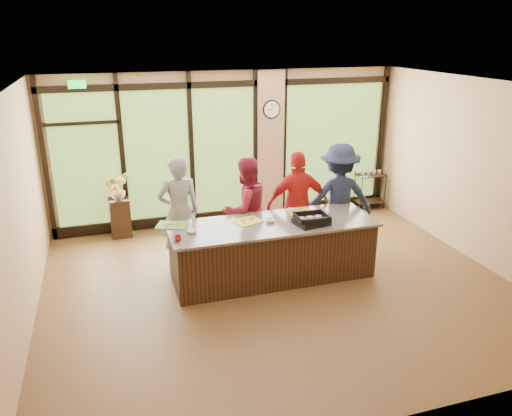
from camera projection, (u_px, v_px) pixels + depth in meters
floor at (278, 285)px, 7.70m from camera, size 7.00×7.00×0.00m
ceiling at (282, 86)px, 6.69m from camera, size 7.00×7.00×0.00m
back_wall at (229, 148)px, 9.89m from camera, size 7.00×0.00×7.00m
left_wall at (16, 218)px, 6.21m from camera, size 0.00×6.00×6.00m
right_wall at (481, 173)px, 8.17m from camera, size 0.00×6.00×6.00m
window_wall at (237, 153)px, 9.93m from camera, size 6.90×0.12×3.00m
island_base at (272, 251)px, 7.82m from camera, size 3.10×1.00×0.88m
countertop at (273, 224)px, 7.67m from camera, size 3.20×1.10×0.04m
wall_clock at (272, 109)px, 9.76m from camera, size 0.36×0.04×0.36m
cook_left at (179, 212)px, 8.05m from camera, size 0.70×0.48×1.88m
cook_midleft at (246, 209)px, 8.32m from camera, size 1.04×0.93×1.78m
cook_midright at (298, 204)px, 8.49m from camera, size 1.11×0.54×1.83m
cook_right at (338, 198)px, 8.67m from camera, size 1.34×0.91×1.92m
roasting_pan at (311, 221)px, 7.60m from camera, size 0.54×0.46×0.09m
mixing_bowl at (302, 218)px, 7.76m from camera, size 0.39×0.39×0.08m
cutting_board_left at (172, 225)px, 7.55m from camera, size 0.54×0.48×0.01m
cutting_board_center at (248, 221)px, 7.71m from camera, size 0.49×0.43×0.01m
cutting_board_right at (299, 211)px, 8.15m from camera, size 0.41×0.31×0.01m
prep_bowl_near at (192, 231)px, 7.27m from camera, size 0.19×0.19×0.05m
prep_bowl_mid at (270, 221)px, 7.68m from camera, size 0.20×0.20×0.05m
prep_bowl_far at (291, 210)px, 8.17m from camera, size 0.16×0.16×0.03m
red_ramekin at (178, 238)px, 6.99m from camera, size 0.13×0.13×0.08m
flower_stand at (120, 217)px, 9.43m from camera, size 0.38×0.38×0.74m
flower_vase at (118, 191)px, 9.26m from camera, size 0.34×0.34×0.30m
bar_cart at (370, 186)px, 10.87m from camera, size 0.63×0.38×0.85m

